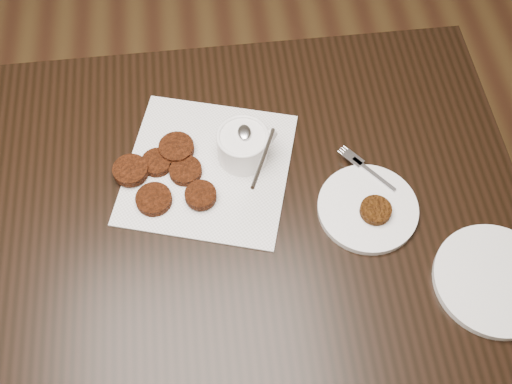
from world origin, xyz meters
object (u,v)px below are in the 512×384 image
at_px(napkin, 208,168).
at_px(plate_empty, 494,280).
at_px(plate_with_patty, 368,207).
at_px(table, 188,297).
at_px(sauce_ramekin, 243,135).

xyz_separation_m(napkin, plate_empty, (0.48, -0.30, 0.01)).
bearing_deg(napkin, plate_with_patty, -23.47).
height_order(table, plate_with_patty, plate_with_patty).
relative_size(table, plate_with_patty, 7.19).
xyz_separation_m(table, plate_empty, (0.57, -0.18, 0.38)).
xyz_separation_m(sauce_ramekin, plate_with_patty, (0.22, -0.15, -0.06)).
height_order(table, napkin, napkin).
height_order(napkin, plate_with_patty, plate_with_patty).
relative_size(table, napkin, 4.36).
relative_size(table, sauce_ramekin, 9.89).
xyz_separation_m(napkin, sauce_ramekin, (0.07, 0.02, 0.07)).
distance_m(napkin, sauce_ramekin, 0.10).
distance_m(napkin, plate_empty, 0.57).
bearing_deg(plate_with_patty, napkin, 156.53).
xyz_separation_m(napkin, plate_with_patty, (0.29, -0.13, 0.01)).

